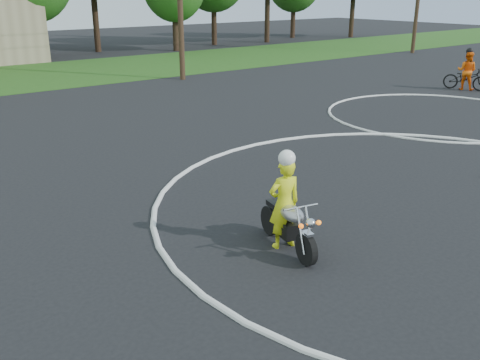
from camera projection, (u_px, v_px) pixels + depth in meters
grass_strip at (47, 74)px, 29.44m from camera, size 120.00×10.00×0.02m
course_markings at (433, 170)px, 13.90m from camera, size 19.05×19.05×0.12m
primary_motorcycle at (289, 224)px, 9.52m from camera, size 0.80×1.87×1.00m
rider_primary_grp at (284, 201)px, 9.49m from camera, size 0.69×0.53×1.85m
rider_second_grp at (466, 75)px, 24.79m from camera, size 1.30×2.13×1.93m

